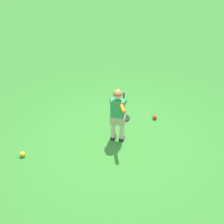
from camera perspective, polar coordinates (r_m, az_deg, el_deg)
ground_plane at (r=5.37m, az=1.13°, el=-5.83°), size 40.00×40.00×0.00m
child_batter at (r=5.02m, az=1.25°, el=0.17°), size 0.34×0.63×1.08m
play_ball_center_lawn at (r=5.23m, az=-17.99°, el=-8.27°), size 0.10×0.10×0.10m
play_ball_by_bucket at (r=6.00m, az=8.81°, el=-1.09°), size 0.09×0.09×0.09m
batting_tee at (r=5.92m, az=2.35°, el=-0.55°), size 0.28×0.28×0.62m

